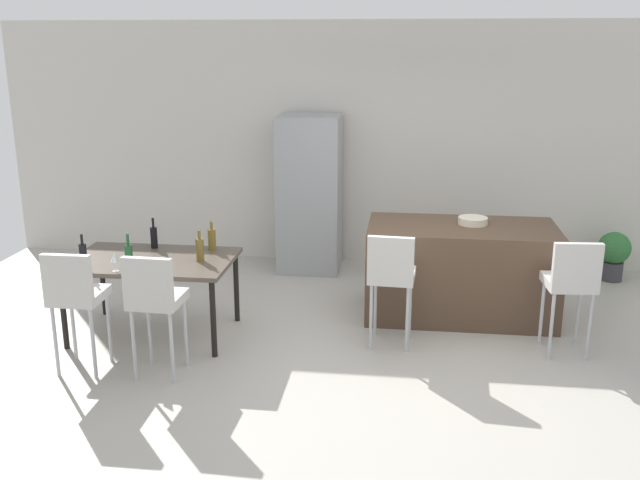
# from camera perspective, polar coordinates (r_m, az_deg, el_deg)

# --- Properties ---
(ground_plane) EXTENTS (10.00, 10.00, 0.00)m
(ground_plane) POSITION_cam_1_polar(r_m,az_deg,el_deg) (6.34, 6.51, -9.06)
(ground_plane) COLOR #ADA89E
(back_wall) EXTENTS (10.00, 0.12, 2.90)m
(back_wall) POSITION_cam_1_polar(r_m,az_deg,el_deg) (8.58, 7.12, 7.61)
(back_wall) COLOR beige
(back_wall) RESTS_ON ground_plane
(kitchen_island) EXTENTS (1.83, 0.95, 0.92)m
(kitchen_island) POSITION_cam_1_polar(r_m,az_deg,el_deg) (7.12, 11.28, -2.46)
(kitchen_island) COLOR #4C3828
(kitchen_island) RESTS_ON ground_plane
(bar_chair_left) EXTENTS (0.43, 0.43, 1.05)m
(bar_chair_left) POSITION_cam_1_polar(r_m,az_deg,el_deg) (6.21, 5.80, -2.62)
(bar_chair_left) COLOR beige
(bar_chair_left) RESTS_ON ground_plane
(bar_chair_middle) EXTENTS (0.43, 0.43, 1.05)m
(bar_chair_middle) POSITION_cam_1_polar(r_m,az_deg,el_deg) (6.37, 19.70, -3.02)
(bar_chair_middle) COLOR beige
(bar_chair_middle) RESTS_ON ground_plane
(dining_table) EXTENTS (1.48, 0.95, 0.74)m
(dining_table) POSITION_cam_1_polar(r_m,az_deg,el_deg) (6.63, -13.48, -1.98)
(dining_table) COLOR #4C4238
(dining_table) RESTS_ON ground_plane
(dining_chair_near) EXTENTS (0.40, 0.40, 1.05)m
(dining_chair_near) POSITION_cam_1_polar(r_m,az_deg,el_deg) (6.03, -19.22, -4.04)
(dining_chair_near) COLOR beige
(dining_chair_near) RESTS_ON ground_plane
(dining_chair_far) EXTENTS (0.41, 0.41, 1.05)m
(dining_chair_far) POSITION_cam_1_polar(r_m,az_deg,el_deg) (5.77, -13.27, -4.45)
(dining_chair_far) COLOR beige
(dining_chair_far) RESTS_ON ground_plane
(wine_bottle_right) EXTENTS (0.07, 0.07, 0.28)m
(wine_bottle_right) POSITION_cam_1_polar(r_m,az_deg,el_deg) (6.74, -8.74, 0.07)
(wine_bottle_right) COLOR brown
(wine_bottle_right) RESTS_ON dining_table
(wine_bottle_end) EXTENTS (0.07, 0.07, 0.33)m
(wine_bottle_end) POSITION_cam_1_polar(r_m,az_deg,el_deg) (6.27, -15.21, -1.35)
(wine_bottle_end) COLOR #194723
(wine_bottle_end) RESTS_ON dining_table
(wine_bottle_inner) EXTENTS (0.07, 0.07, 0.29)m
(wine_bottle_inner) POSITION_cam_1_polar(r_m,az_deg,el_deg) (6.42, -9.71, -0.74)
(wine_bottle_inner) COLOR brown
(wine_bottle_inner) RESTS_ON dining_table
(wine_bottle_far) EXTENTS (0.06, 0.06, 0.31)m
(wine_bottle_far) POSITION_cam_1_polar(r_m,az_deg,el_deg) (6.46, -18.63, -1.21)
(wine_bottle_far) COLOR black
(wine_bottle_far) RESTS_ON dining_table
(wine_bottle_near) EXTENTS (0.07, 0.07, 0.30)m
(wine_bottle_near) POSITION_cam_1_polar(r_m,az_deg,el_deg) (6.92, -13.30, 0.24)
(wine_bottle_near) COLOR black
(wine_bottle_near) RESTS_ON dining_table
(wine_glass_left) EXTENTS (0.07, 0.07, 0.17)m
(wine_glass_left) POSITION_cam_1_polar(r_m,az_deg,el_deg) (6.29, -16.31, -1.38)
(wine_glass_left) COLOR silver
(wine_glass_left) RESTS_ON dining_table
(refrigerator) EXTENTS (0.72, 0.68, 1.84)m
(refrigerator) POSITION_cam_1_polar(r_m,az_deg,el_deg) (8.32, -0.83, 3.77)
(refrigerator) COLOR #939699
(refrigerator) RESTS_ON ground_plane
(fruit_bowl) EXTENTS (0.29, 0.29, 0.07)m
(fruit_bowl) POSITION_cam_1_polar(r_m,az_deg,el_deg) (7.07, 12.28, 1.54)
(fruit_bowl) COLOR beige
(fruit_bowl) RESTS_ON kitchen_island
(potted_plant) EXTENTS (0.37, 0.37, 0.57)m
(potted_plant) POSITION_cam_1_polar(r_m,az_deg,el_deg) (8.70, 22.69, -0.95)
(potted_plant) COLOR #38383D
(potted_plant) RESTS_ON ground_plane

